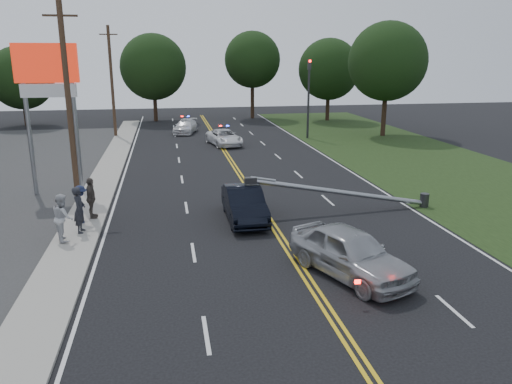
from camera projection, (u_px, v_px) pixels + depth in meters
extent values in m
plane|color=black|center=(315.00, 291.00, 16.16)|extent=(120.00, 120.00, 0.00)
cube|color=gray|center=(89.00, 212.00, 24.19)|extent=(1.80, 70.00, 0.12)
cube|color=black|center=(495.00, 192.00, 27.97)|extent=(12.00, 80.00, 0.01)
cube|color=gold|center=(259.00, 204.00, 25.65)|extent=(0.36, 80.00, 0.00)
cylinder|color=gray|center=(29.00, 131.00, 26.51)|extent=(0.24, 0.24, 7.00)
cylinder|color=gray|center=(76.00, 130.00, 26.93)|extent=(0.24, 0.24, 7.00)
cube|color=#AC1D0B|center=(46.00, 63.00, 25.80)|extent=(3.20, 0.35, 2.00)
cube|color=white|center=(49.00, 91.00, 26.17)|extent=(2.80, 0.30, 0.70)
cylinder|color=#2D2D30|center=(308.00, 100.00, 45.13)|extent=(0.20, 0.20, 7.00)
cube|color=#2D2D30|center=(309.00, 65.00, 44.31)|extent=(0.28, 0.28, 0.90)
sphere|color=#FF0C07|center=(310.00, 61.00, 44.08)|extent=(0.22, 0.22, 0.22)
cylinder|color=#2D2D30|center=(424.00, 200.00, 25.05)|extent=(0.44, 0.44, 0.70)
cylinder|color=gray|center=(341.00, 192.00, 24.12)|extent=(8.90, 0.24, 1.80)
cube|color=#2D2D30|center=(251.00, 181.00, 23.16)|extent=(0.55, 0.32, 0.30)
cylinder|color=#382619|center=(69.00, 105.00, 24.65)|extent=(0.28, 0.28, 10.00)
cube|color=#382619|center=(60.00, 15.00, 23.54)|extent=(1.60, 0.10, 0.10)
cylinder|color=#382619|center=(112.00, 82.00, 45.53)|extent=(0.28, 0.28, 10.00)
cube|color=#382619|center=(108.00, 34.00, 44.42)|extent=(1.60, 0.10, 0.10)
cylinder|color=black|center=(26.00, 112.00, 53.75)|extent=(0.44, 0.44, 2.95)
sphere|color=black|center=(21.00, 78.00, 52.79)|extent=(6.62, 6.62, 6.62)
cylinder|color=black|center=(155.00, 106.00, 57.58)|extent=(0.44, 0.44, 3.56)
sphere|color=black|center=(153.00, 67.00, 56.43)|extent=(7.42, 7.42, 7.42)
cylinder|color=black|center=(252.00, 102.00, 60.28)|extent=(0.44, 0.44, 4.01)
sphere|color=black|center=(252.00, 60.00, 58.98)|extent=(6.60, 6.60, 6.60)
cylinder|color=black|center=(328.00, 106.00, 58.35)|extent=(0.44, 0.44, 3.40)
sphere|color=black|center=(329.00, 69.00, 57.25)|extent=(6.99, 6.99, 6.99)
cylinder|color=black|center=(384.00, 115.00, 47.06)|extent=(0.44, 0.44, 3.98)
sphere|color=black|center=(387.00, 61.00, 45.78)|extent=(7.21, 7.21, 7.21)
imported|color=black|center=(244.00, 204.00, 22.99)|extent=(1.65, 4.68, 1.54)
imported|color=#989BA0|center=(350.00, 252.00, 17.11)|extent=(3.73, 5.35, 1.69)
imported|color=white|center=(224.00, 137.00, 42.35)|extent=(3.06, 5.03, 1.30)
imported|color=silver|center=(186.00, 127.00, 48.91)|extent=(2.85, 4.78, 1.30)
imported|color=#23242A|center=(79.00, 210.00, 20.96)|extent=(0.51, 0.74, 1.98)
imported|color=#B6B6BB|center=(63.00, 217.00, 20.04)|extent=(1.01, 1.13, 1.94)
imported|color=#18203D|center=(81.00, 204.00, 22.23)|extent=(0.81, 1.19, 1.70)
imported|color=#4F463F|center=(91.00, 198.00, 22.83)|extent=(0.49, 1.12, 1.89)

